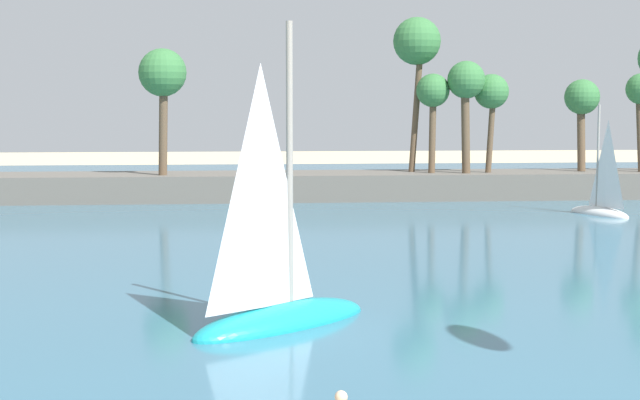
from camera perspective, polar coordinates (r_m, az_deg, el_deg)
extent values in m
cube|color=#386B84|center=(60.47, -6.06, -0.44)|extent=(220.00, 89.90, 0.06)
cube|color=#605B54|center=(65.32, -6.01, 0.77)|extent=(81.33, 6.00, 1.80)
cylinder|color=brown|center=(65.59, 8.50, 4.25)|extent=(0.78, 0.78, 6.23)
sphere|color=#38753D|center=(65.60, 8.54, 6.96)|extent=(2.49, 2.49, 2.49)
cylinder|color=brown|center=(69.48, 15.01, 3.74)|extent=(0.63, 0.79, 5.12)
sphere|color=#38753D|center=(69.45, 15.06, 5.84)|extent=(2.41, 2.41, 2.41)
cylinder|color=brown|center=(66.56, 5.65, 5.43)|extent=(0.92, 0.78, 8.84)
sphere|color=#38753D|center=(66.71, 5.68, 9.22)|extent=(3.21, 3.21, 3.21)
cylinder|color=brown|center=(63.77, -9.14, 4.40)|extent=(0.73, 0.91, 6.64)
sphere|color=#38753D|center=(63.80, -9.19, 7.36)|extent=(3.08, 3.08, 3.08)
cylinder|color=brown|center=(66.60, 9.94, 3.93)|extent=(0.65, 0.49, 5.46)
sphere|color=#38753D|center=(66.59, 9.98, 6.27)|extent=(2.32, 2.32, 2.32)
cylinder|color=brown|center=(70.00, 18.20, 3.88)|extent=(0.70, 0.75, 5.66)
cylinder|color=brown|center=(65.77, 6.58, 3.98)|extent=(0.53, 0.58, 5.52)
sphere|color=#38753D|center=(65.75, 6.61, 6.38)|extent=(2.23, 2.23, 2.23)
sphere|color=beige|center=(16.05, 1.24, -11.42)|extent=(0.21, 0.21, 0.21)
ellipsoid|color=teal|center=(27.93, -2.23, -7.28)|extent=(6.07, 5.52, 1.27)
cylinder|color=gray|center=(27.51, -1.79, 2.18)|extent=(0.19, 0.19, 7.91)
pyramid|color=silver|center=(26.82, -3.45, 0.82)|extent=(2.30, 1.98, 6.72)
ellipsoid|color=white|center=(58.27, 15.99, -0.81)|extent=(2.88, 4.86, 0.93)
cylinder|color=gray|center=(58.18, 15.93, 2.52)|extent=(0.14, 0.14, 5.82)
pyramid|color=white|center=(57.61, 16.43, 2.04)|extent=(0.84, 2.02, 4.95)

